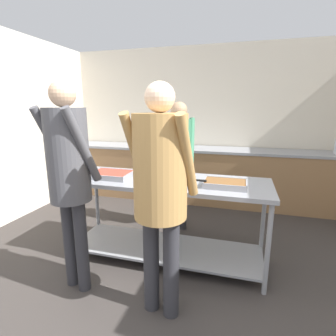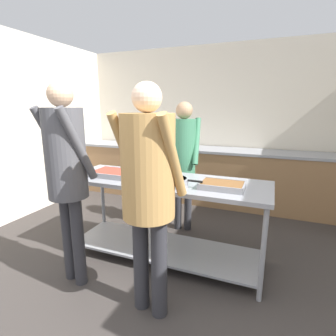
{
  "view_description": "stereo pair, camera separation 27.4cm",
  "coord_description": "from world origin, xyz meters",
  "px_view_note": "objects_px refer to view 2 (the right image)",
  "views": [
    {
      "loc": [
        0.64,
        -1.2,
        1.61
      ],
      "look_at": [
        -0.1,
        1.37,
        0.99
      ],
      "focal_mm": 28.0,
      "sensor_mm": 36.0,
      "label": 1
    },
    {
      "loc": [
        0.9,
        -1.11,
        1.61
      ],
      "look_at": [
        -0.1,
        1.37,
        0.99
      ],
      "focal_mm": 28.0,
      "sensor_mm": 36.0,
      "label": 2
    }
  ],
  "objects_px": {
    "serving_tray_vegetables": "(222,186)",
    "guest_serving_left": "(148,180)",
    "guest_serving_right": "(66,164)",
    "cook_behind_counter": "(184,152)",
    "sauce_pan": "(174,181)",
    "plate_stack": "(152,171)",
    "serving_tray_roast": "(113,173)"
  },
  "relations": [
    {
      "from": "serving_tray_vegetables",
      "to": "guest_serving_left",
      "type": "height_order",
      "value": "guest_serving_left"
    },
    {
      "from": "serving_tray_vegetables",
      "to": "guest_serving_right",
      "type": "xyz_separation_m",
      "value": [
        -1.24,
        -0.59,
        0.22
      ]
    },
    {
      "from": "guest_serving_left",
      "to": "cook_behind_counter",
      "type": "xyz_separation_m",
      "value": [
        -0.23,
        1.49,
        -0.04
      ]
    },
    {
      "from": "sauce_pan",
      "to": "plate_stack",
      "type": "bearing_deg",
      "value": 140.45
    },
    {
      "from": "serving_tray_roast",
      "to": "serving_tray_vegetables",
      "type": "height_order",
      "value": "same"
    },
    {
      "from": "plate_stack",
      "to": "guest_serving_left",
      "type": "bearing_deg",
      "value": -66.26
    },
    {
      "from": "serving_tray_roast",
      "to": "sauce_pan",
      "type": "height_order",
      "value": "sauce_pan"
    },
    {
      "from": "guest_serving_right",
      "to": "cook_behind_counter",
      "type": "distance_m",
      "value": 1.53
    },
    {
      "from": "sauce_pan",
      "to": "cook_behind_counter",
      "type": "height_order",
      "value": "cook_behind_counter"
    },
    {
      "from": "plate_stack",
      "to": "guest_serving_right",
      "type": "distance_m",
      "value": 0.94
    },
    {
      "from": "serving_tray_roast",
      "to": "guest_serving_left",
      "type": "relative_size",
      "value": 0.24
    },
    {
      "from": "plate_stack",
      "to": "serving_tray_roast",
      "type": "bearing_deg",
      "value": -151.55
    },
    {
      "from": "sauce_pan",
      "to": "cook_behind_counter",
      "type": "distance_m",
      "value": 0.93
    },
    {
      "from": "guest_serving_left",
      "to": "guest_serving_right",
      "type": "distance_m",
      "value": 0.83
    },
    {
      "from": "plate_stack",
      "to": "guest_serving_left",
      "type": "height_order",
      "value": "guest_serving_left"
    },
    {
      "from": "plate_stack",
      "to": "serving_tray_vegetables",
      "type": "bearing_deg",
      "value": -15.28
    },
    {
      "from": "serving_tray_roast",
      "to": "guest_serving_left",
      "type": "bearing_deg",
      "value": -41.77
    },
    {
      "from": "guest_serving_left",
      "to": "guest_serving_right",
      "type": "bearing_deg",
      "value": 174.46
    },
    {
      "from": "plate_stack",
      "to": "guest_serving_left",
      "type": "xyz_separation_m",
      "value": [
        0.39,
        -0.89,
        0.17
      ]
    },
    {
      "from": "sauce_pan",
      "to": "serving_tray_roast",
      "type": "bearing_deg",
      "value": 172.18
    },
    {
      "from": "guest_serving_right",
      "to": "sauce_pan",
      "type": "bearing_deg",
      "value": 32.03
    },
    {
      "from": "guest_serving_left",
      "to": "cook_behind_counter",
      "type": "height_order",
      "value": "guest_serving_left"
    },
    {
      "from": "sauce_pan",
      "to": "guest_serving_left",
      "type": "height_order",
      "value": "guest_serving_left"
    },
    {
      "from": "plate_stack",
      "to": "serving_tray_vegetables",
      "type": "relative_size",
      "value": 0.63
    },
    {
      "from": "serving_tray_roast",
      "to": "cook_behind_counter",
      "type": "xyz_separation_m",
      "value": [
        0.54,
        0.8,
        0.14
      ]
    },
    {
      "from": "cook_behind_counter",
      "to": "guest_serving_right",
      "type": "bearing_deg",
      "value": -113.02
    },
    {
      "from": "plate_stack",
      "to": "sauce_pan",
      "type": "bearing_deg",
      "value": -39.55
    },
    {
      "from": "plate_stack",
      "to": "guest_serving_right",
      "type": "relative_size",
      "value": 0.14
    },
    {
      "from": "sauce_pan",
      "to": "guest_serving_right",
      "type": "relative_size",
      "value": 0.23
    },
    {
      "from": "plate_stack",
      "to": "serving_tray_vegetables",
      "type": "xyz_separation_m",
      "value": [
        0.81,
        -0.22,
        -0.01
      ]
    },
    {
      "from": "cook_behind_counter",
      "to": "serving_tray_roast",
      "type": "bearing_deg",
      "value": -124.05
    },
    {
      "from": "serving_tray_vegetables",
      "to": "cook_behind_counter",
      "type": "distance_m",
      "value": 1.05
    }
  ]
}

